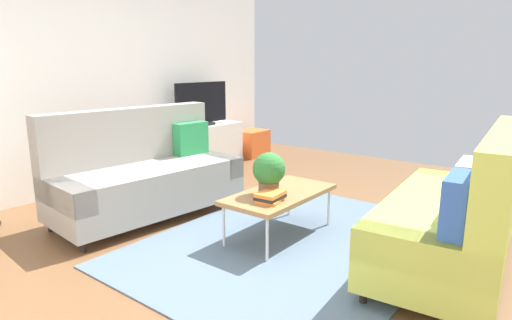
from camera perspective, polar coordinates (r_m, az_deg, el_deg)
name	(u,v)px	position (r m, az deg, el deg)	size (l,w,h in m)	color
ground_plane	(274,237)	(4.00, 2.34, -10.15)	(7.68, 7.68, 0.00)	brown
wall_far	(90,72)	(5.78, -21.11, 10.85)	(6.40, 0.12, 2.90)	white
area_rug	(295,243)	(3.88, 5.13, -10.81)	(2.90, 2.20, 0.01)	slate
couch_beige	(145,174)	(4.57, -14.42, -1.79)	(1.97, 1.02, 1.10)	gray
couch_green	(458,214)	(3.59, 25.10, -6.48)	(1.97, 1.01, 1.10)	#C1CC51
coffee_table	(280,195)	(3.89, 3.16, -4.65)	(1.10, 0.56, 0.42)	#9E7042
tv_console	(202,146)	(6.59, -7.16, 1.81)	(1.40, 0.44, 0.64)	silver
tv	(202,105)	(6.49, -7.19, 7.28)	(1.00, 0.20, 0.64)	black
storage_trunk	(252,143)	(7.35, -0.50, 2.24)	(0.52, 0.40, 0.44)	orange
potted_plant	(269,172)	(3.75, 1.72, -1.54)	(0.29, 0.29, 0.38)	brown
table_book_0	(270,200)	(3.62, 1.89, -5.31)	(0.24, 0.18, 0.02)	orange
table_book_1	(270,197)	(3.61, 1.89, -4.92)	(0.24, 0.18, 0.03)	#262626
table_book_2	(270,194)	(3.61, 1.90, -4.48)	(0.24, 0.18, 0.03)	orange
vase_0	(169,125)	(6.18, -11.41, 4.55)	(0.11, 0.11, 0.13)	#33B29E
vase_1	(178,123)	(6.29, -10.23, 4.87)	(0.13, 0.13, 0.16)	#4C72B2
bottle_0	(192,120)	(6.34, -8.41, 5.22)	(0.06, 0.06, 0.21)	red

